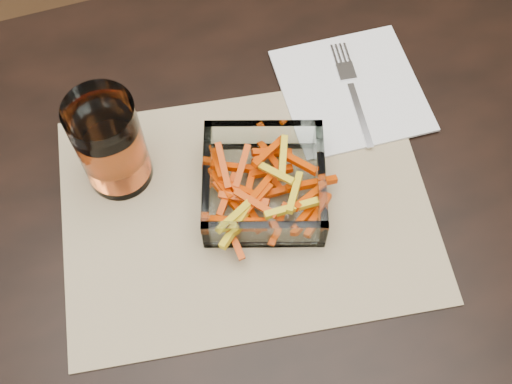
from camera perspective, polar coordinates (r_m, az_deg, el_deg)
dining_table at (r=0.86m, az=3.16°, el=-6.10°), size 1.60×0.90×0.75m
placemat at (r=0.79m, az=-0.85°, el=-1.45°), size 0.49×0.39×0.00m
glass_bowl at (r=0.78m, az=0.69°, el=0.62°), size 0.18×0.18×0.06m
tumbler at (r=0.78m, az=-12.77°, el=4.02°), size 0.08×0.08×0.14m
napkin at (r=0.89m, az=8.46°, el=8.97°), size 0.19×0.19×0.00m
fork at (r=0.88m, az=8.54°, el=8.98°), size 0.04×0.17×0.00m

